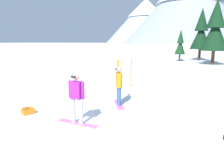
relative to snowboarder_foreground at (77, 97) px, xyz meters
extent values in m
plane|color=white|center=(0.46, -0.31, -0.94)|extent=(800.00, 800.00, 0.00)
cube|color=pink|center=(0.00, 0.00, -0.93)|extent=(1.59, 0.30, 0.02)
cylinder|color=#B7B7BC|center=(0.16, 0.00, -0.48)|extent=(0.15, 0.15, 0.88)
cylinder|color=#B7B7BC|center=(-0.16, 0.00, -0.48)|extent=(0.15, 0.15, 0.88)
cube|color=#8C1E8C|center=(0.00, 0.00, 0.26)|extent=(0.40, 0.24, 0.59)
cylinder|color=#8C1E8C|center=(0.26, 0.00, 0.26)|extent=(0.11, 0.11, 0.58)
cylinder|color=#8C1E8C|center=(-0.26, 0.00, 0.26)|extent=(0.11, 0.11, 0.58)
sphere|color=tan|center=(0.00, 0.00, 0.71)|extent=(0.24, 0.24, 0.24)
cube|color=black|center=(0.00, -0.14, 0.72)|extent=(0.17, 0.04, 0.08)
cube|color=pink|center=(0.35, 2.69, -0.93)|extent=(1.11, 1.48, 0.02)
cylinder|color=#335184|center=(0.44, 2.56, -0.53)|extent=(0.15, 0.15, 0.78)
cylinder|color=#335184|center=(0.26, 2.82, -0.53)|extent=(0.15, 0.15, 0.78)
cube|color=orange|center=(0.35, 2.69, 0.19)|extent=(0.42, 0.47, 0.64)
cylinder|color=orange|center=(0.49, 2.47, 0.22)|extent=(0.11, 0.11, 0.58)
cylinder|color=orange|center=(0.20, 2.91, 0.76)|extent=(0.11, 0.11, 0.60)
sphere|color=tan|center=(0.35, 2.69, 0.67)|extent=(0.24, 0.24, 0.24)
cube|color=black|center=(0.23, 2.61, 0.68)|extent=(0.13, 0.16, 0.08)
cube|color=orange|center=(-2.34, -0.03, -0.82)|extent=(0.45, 0.53, 0.23)
cube|color=#A85613|center=(-2.36, -0.10, -0.70)|extent=(0.28, 0.26, 0.07)
cylinder|color=black|center=(-2.26, 0.20, -0.81)|extent=(0.05, 0.12, 0.02)
cylinder|color=orange|center=(-0.69, 6.77, -0.08)|extent=(0.06, 0.06, 1.72)
cylinder|color=#472D19|center=(3.52, 23.38, -0.09)|extent=(0.39, 0.39, 1.71)
cone|color=black|center=(3.52, 23.38, 2.59)|extent=(3.30, 3.30, 3.64)
cone|color=black|center=(3.52, 23.38, 5.13)|extent=(2.15, 2.15, 3.33)
cylinder|color=#472D19|center=(1.50, 29.40, -0.10)|extent=(0.38, 0.38, 1.69)
cone|color=black|center=(1.50, 29.40, 2.54)|extent=(2.98, 2.98, 3.59)
cone|color=black|center=(1.50, 29.40, 5.05)|extent=(1.94, 1.94, 3.29)
cylinder|color=#472D19|center=(-0.94, 26.60, -0.44)|extent=(0.23, 0.23, 0.99)
cone|color=#143819|center=(-0.94, 26.60, 1.11)|extent=(1.49, 1.49, 2.12)
cone|color=#143819|center=(-0.94, 26.60, 2.59)|extent=(0.97, 0.97, 1.94)
cone|color=#9EA3B2|center=(-75.20, 240.83, 24.36)|extent=(93.13, 93.13, 50.61)
cone|color=white|center=(-75.20, 240.83, 39.55)|extent=(41.91, 41.91, 20.24)
cone|color=#8C93A3|center=(-30.91, 249.66, 35.09)|extent=(152.28, 152.28, 72.05)
camera|label=1|loc=(4.21, -5.77, 1.86)|focal=34.43mm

